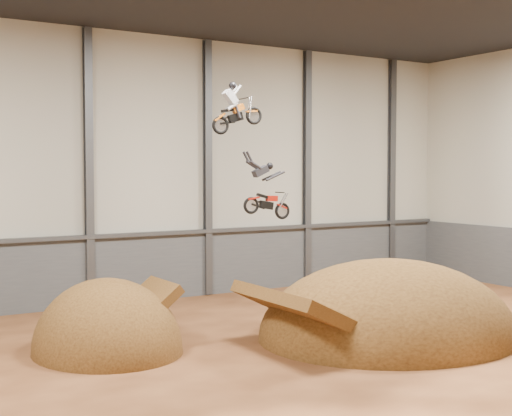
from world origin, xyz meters
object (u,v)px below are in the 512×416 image
(landing_ramp, at_px, (388,337))
(fmx_rider_b, at_px, (266,186))
(fmx_rider_a, at_px, (240,103))
(takeoff_ramp, at_px, (108,351))

(landing_ramp, bearing_deg, fmx_rider_b, 152.62)
(fmx_rider_a, bearing_deg, landing_ramp, -13.64)
(fmx_rider_a, bearing_deg, fmx_rider_b, 22.85)
(fmx_rider_a, height_order, fmx_rider_b, fmx_rider_a)
(landing_ramp, xyz_separation_m, fmx_rider_b, (-4.52, 2.34, 6.23))
(fmx_rider_b, bearing_deg, landing_ramp, -24.76)
(takeoff_ramp, xyz_separation_m, fmx_rider_a, (4.70, -1.91, 9.44))
(takeoff_ramp, xyz_separation_m, fmx_rider_b, (6.24, -1.35, 6.23))
(landing_ramp, distance_m, fmx_rider_a, 11.36)
(landing_ramp, bearing_deg, fmx_rider_a, 163.68)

